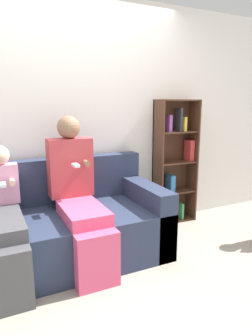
% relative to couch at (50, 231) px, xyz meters
% --- Properties ---
extents(ground_plane, '(14.00, 14.00, 0.00)m').
position_rel_couch_xyz_m(ground_plane, '(0.38, -0.57, -0.30)').
color(ground_plane, '#9E9384').
extents(back_wall, '(10.00, 0.06, 2.55)m').
position_rel_couch_xyz_m(back_wall, '(0.38, 0.51, 0.97)').
color(back_wall, silver).
rests_on(back_wall, ground_plane).
extents(couch, '(2.14, 0.95, 0.92)m').
position_rel_couch_xyz_m(couch, '(0.00, 0.00, 0.00)').
color(couch, '#28334C').
rests_on(couch, ground_plane).
extents(adult_seated, '(0.42, 0.89, 1.35)m').
position_rel_couch_xyz_m(adult_seated, '(0.26, -0.08, 0.39)').
color(adult_seated, '#DB4C75').
rests_on(adult_seated, ground_plane).
extents(child_seated, '(0.28, 0.90, 1.10)m').
position_rel_couch_xyz_m(child_seated, '(-0.36, -0.15, 0.25)').
color(child_seated, '#47474C').
rests_on(child_seated, ground_plane).
extents(bookshelf, '(0.52, 0.24, 1.50)m').
position_rel_couch_xyz_m(bookshelf, '(1.63, 0.38, 0.46)').
color(bookshelf, '#4C2D1E').
rests_on(bookshelf, ground_plane).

